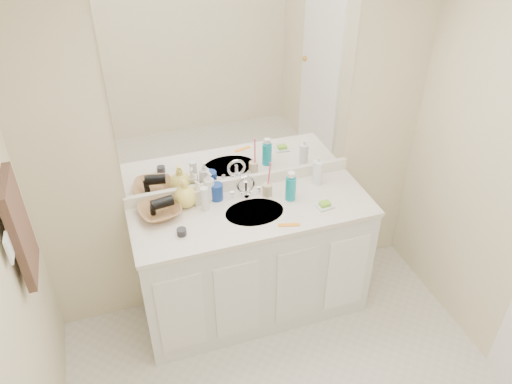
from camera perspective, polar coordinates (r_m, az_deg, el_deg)
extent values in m
cube|color=beige|center=(3.14, -1.88, 5.48)|extent=(2.60, 0.02, 2.40)
cube|color=silver|center=(3.39, -0.27, -8.21)|extent=(1.50, 0.55, 0.85)
cube|color=silver|center=(3.11, -0.29, -2.29)|extent=(1.52, 0.57, 0.03)
cube|color=white|center=(3.28, -1.71, 1.10)|extent=(1.52, 0.03, 0.08)
cylinder|color=#BBB7A4|center=(3.09, -0.18, -2.46)|extent=(0.37, 0.37, 0.02)
cylinder|color=silver|center=(3.19, -1.19, 0.37)|extent=(0.02, 0.02, 0.11)
cube|color=white|center=(2.97, -1.98, 11.47)|extent=(1.48, 0.01, 1.20)
cylinder|color=navy|center=(3.17, -4.52, 0.03)|extent=(0.10, 0.10, 0.11)
cylinder|color=#C6B38C|center=(3.20, 1.30, 0.23)|extent=(0.07, 0.07, 0.08)
cylinder|color=#FF4376|center=(3.14, 1.50, 1.88)|extent=(0.02, 0.04, 0.21)
cylinder|color=#0D8C9D|center=(3.15, 3.97, 0.39)|extent=(0.09, 0.09, 0.16)
cylinder|color=white|center=(3.32, 7.04, 2.20)|extent=(0.07, 0.07, 0.17)
cube|color=silver|center=(3.15, 7.84, -1.61)|extent=(0.11, 0.10, 0.01)
cube|color=#7DBF2E|center=(3.14, 7.87, -1.34)|extent=(0.07, 0.05, 0.02)
cube|color=orange|center=(2.98, 3.80, -3.77)|extent=(0.13, 0.06, 0.01)
cylinder|color=#25252A|center=(2.93, -8.50, -4.54)|extent=(0.07, 0.07, 0.04)
cylinder|color=white|center=(3.07, -5.87, -0.78)|extent=(0.05, 0.05, 0.16)
imported|color=white|center=(3.15, -5.39, 0.74)|extent=(0.10, 0.10, 0.20)
imported|color=beige|center=(3.14, -6.73, 0.01)|extent=(0.09, 0.09, 0.16)
imported|color=#EEDA5C|center=(3.12, -8.11, -0.09)|extent=(0.17, 0.17, 0.19)
imported|color=#96663C|center=(3.09, -10.92, -2.16)|extent=(0.30, 0.30, 0.06)
cylinder|color=black|center=(3.06, -10.68, -1.22)|extent=(0.14, 0.09, 0.07)
cube|color=#302019|center=(2.62, -25.39, -3.77)|extent=(0.04, 0.32, 0.55)
cube|color=white|center=(2.44, -26.41, -5.75)|extent=(0.01, 0.08, 0.13)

